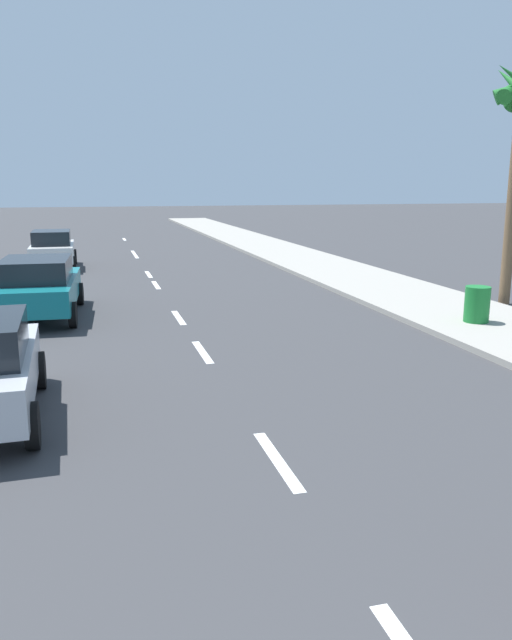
% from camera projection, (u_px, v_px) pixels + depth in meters
% --- Properties ---
extents(ground_plane, '(160.00, 160.00, 0.00)m').
position_uv_depth(ground_plane, '(164.00, 296.00, 19.52)').
color(ground_plane, '#38383A').
extents(sidewalk_strip, '(3.60, 80.00, 0.14)m').
position_uv_depth(sidewalk_strip, '(351.00, 276.00, 23.21)').
color(sidewalk_strip, '#9E998E').
rests_on(sidewalk_strip, ground).
extents(lane_stripe_2, '(0.16, 1.80, 0.01)m').
position_uv_depth(lane_stripe_2, '(277.00, 460.00, 7.93)').
color(lane_stripe_2, white).
rests_on(lane_stripe_2, ground).
extents(lane_stripe_3, '(0.16, 1.80, 0.01)m').
position_uv_depth(lane_stripe_3, '(202.00, 352.00, 13.02)').
color(lane_stripe_3, white).
rests_on(lane_stripe_3, ground).
extents(lane_stripe_4, '(0.16, 1.80, 0.01)m').
position_uv_depth(lane_stripe_4, '(179.00, 318.00, 16.36)').
color(lane_stripe_4, white).
rests_on(lane_stripe_4, ground).
extents(lane_stripe_5, '(0.16, 1.80, 0.01)m').
position_uv_depth(lane_stripe_5, '(156.00, 285.00, 21.60)').
color(lane_stripe_5, white).
rests_on(lane_stripe_5, ground).
extents(lane_stripe_6, '(0.16, 1.80, 0.01)m').
position_uv_depth(lane_stripe_6, '(149.00, 274.00, 24.14)').
color(lane_stripe_6, white).
rests_on(lane_stripe_6, ground).
extents(lane_stripe_7, '(0.16, 1.80, 0.01)m').
position_uv_depth(lane_stripe_7, '(136.00, 256.00, 30.20)').
color(lane_stripe_7, white).
rests_on(lane_stripe_7, ground).
extents(lane_stripe_8, '(0.16, 1.80, 0.01)m').
position_uv_depth(lane_stripe_8, '(133.00, 252.00, 31.83)').
color(lane_stripe_8, white).
rests_on(lane_stripe_8, ground).
extents(lane_stripe_9, '(0.16, 1.80, 0.01)m').
position_uv_depth(lane_stripe_9, '(124.00, 239.00, 39.32)').
color(lane_stripe_9, white).
rests_on(lane_stripe_9, ground).
extents(parked_car_teal, '(2.23, 4.55, 1.57)m').
position_uv_depth(parked_car_teal, '(38.00, 286.00, 16.25)').
color(parked_car_teal, '#14727A').
rests_on(parked_car_teal, ground).
extents(parked_car_white, '(1.86, 3.96, 1.57)m').
position_uv_depth(parked_car_white, '(52.00, 248.00, 25.67)').
color(parked_car_white, white).
rests_on(parked_car_white, ground).
extents(trash_bin_near, '(0.60, 0.60, 0.87)m').
position_uv_depth(trash_bin_near, '(477.00, 304.00, 15.14)').
color(trash_bin_near, '#19722D').
rests_on(trash_bin_near, sidewalk_strip).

